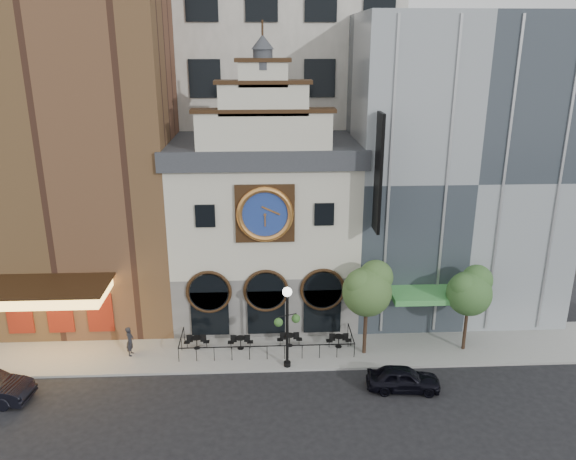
{
  "coord_description": "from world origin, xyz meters",
  "views": [
    {
      "loc": [
        -0.18,
        -28.57,
        18.3
      ],
      "look_at": [
        1.5,
        6.0,
        6.78
      ],
      "focal_mm": 35.0,
      "sensor_mm": 36.0,
      "label": 1
    }
  ],
  "objects_px": {
    "bistro_1": "(240,342)",
    "bistro_0": "(197,342)",
    "tree_left": "(368,288)",
    "bistro_3": "(339,340)",
    "pedestrian": "(130,341)",
    "lamppost": "(287,318)",
    "tree_right": "(470,290)",
    "car_right": "(403,379)",
    "bistro_2": "(290,339)"
  },
  "relations": [
    {
      "from": "tree_right",
      "to": "tree_left",
      "type": "bearing_deg",
      "value": -178.52
    },
    {
      "from": "lamppost",
      "to": "bistro_2",
      "type": "bearing_deg",
      "value": 61.96
    },
    {
      "from": "bistro_0",
      "to": "bistro_2",
      "type": "relative_size",
      "value": 1.0
    },
    {
      "from": "bistro_1",
      "to": "bistro_0",
      "type": "bearing_deg",
      "value": 176.86
    },
    {
      "from": "pedestrian",
      "to": "lamppost",
      "type": "xyz_separation_m",
      "value": [
        9.53,
        -1.75,
        2.21
      ]
    },
    {
      "from": "bistro_0",
      "to": "bistro_1",
      "type": "distance_m",
      "value": 2.74
    },
    {
      "from": "pedestrian",
      "to": "tree_right",
      "type": "xyz_separation_m",
      "value": [
        20.68,
        -0.24,
        3.07
      ]
    },
    {
      "from": "bistro_1",
      "to": "pedestrian",
      "type": "bearing_deg",
      "value": -176.56
    },
    {
      "from": "bistro_2",
      "to": "bistro_1",
      "type": "bearing_deg",
      "value": -176.63
    },
    {
      "from": "bistro_0",
      "to": "bistro_1",
      "type": "relative_size",
      "value": 1.0
    },
    {
      "from": "bistro_1",
      "to": "bistro_2",
      "type": "height_order",
      "value": "same"
    },
    {
      "from": "bistro_0",
      "to": "car_right",
      "type": "distance_m",
      "value": 12.8
    },
    {
      "from": "pedestrian",
      "to": "lamppost",
      "type": "height_order",
      "value": "lamppost"
    },
    {
      "from": "bistro_3",
      "to": "tree_left",
      "type": "distance_m",
      "value": 4.24
    },
    {
      "from": "bistro_2",
      "to": "bistro_3",
      "type": "relative_size",
      "value": 1.0
    },
    {
      "from": "bistro_1",
      "to": "bistro_2",
      "type": "xyz_separation_m",
      "value": [
        3.08,
        0.18,
        0.0
      ]
    },
    {
      "from": "tree_left",
      "to": "tree_right",
      "type": "bearing_deg",
      "value": 1.48
    },
    {
      "from": "bistro_0",
      "to": "car_right",
      "type": "relative_size",
      "value": 0.39
    },
    {
      "from": "tree_left",
      "to": "bistro_0",
      "type": "bearing_deg",
      "value": 174.75
    },
    {
      "from": "bistro_3",
      "to": "car_right",
      "type": "xyz_separation_m",
      "value": [
        2.99,
        -4.51,
        0.07
      ]
    },
    {
      "from": "bistro_0",
      "to": "tree_right",
      "type": "height_order",
      "value": "tree_right"
    },
    {
      "from": "bistro_0",
      "to": "bistro_2",
      "type": "bearing_deg",
      "value": 0.31
    },
    {
      "from": "bistro_3",
      "to": "lamppost",
      "type": "xyz_separation_m",
      "value": [
        -3.34,
        -2.04,
        2.68
      ]
    },
    {
      "from": "bistro_0",
      "to": "lamppost",
      "type": "relative_size",
      "value": 0.31
    },
    {
      "from": "lamppost",
      "to": "tree_right",
      "type": "height_order",
      "value": "tree_right"
    },
    {
      "from": "tree_left",
      "to": "bistro_1",
      "type": "bearing_deg",
      "value": 174.0
    },
    {
      "from": "car_right",
      "to": "lamppost",
      "type": "distance_m",
      "value": 7.27
    },
    {
      "from": "bistro_0",
      "to": "tree_left",
      "type": "distance_m",
      "value": 11.18
    },
    {
      "from": "car_right",
      "to": "tree_left",
      "type": "xyz_separation_m",
      "value": [
        -1.45,
        3.81,
        3.82
      ]
    },
    {
      "from": "bistro_1",
      "to": "bistro_3",
      "type": "height_order",
      "value": "same"
    },
    {
      "from": "bistro_2",
      "to": "bistro_0",
      "type": "bearing_deg",
      "value": -179.69
    },
    {
      "from": "car_right",
      "to": "pedestrian",
      "type": "bearing_deg",
      "value": 80.55
    },
    {
      "from": "tree_left",
      "to": "bistro_3",
      "type": "bearing_deg",
      "value": 155.41
    },
    {
      "from": "bistro_2",
      "to": "car_right",
      "type": "bearing_deg",
      "value": -38.33
    },
    {
      "from": "car_right",
      "to": "lamppost",
      "type": "bearing_deg",
      "value": 74.14
    },
    {
      "from": "bistro_1",
      "to": "lamppost",
      "type": "height_order",
      "value": "lamppost"
    },
    {
      "from": "bistro_3",
      "to": "tree_left",
      "type": "xyz_separation_m",
      "value": [
        1.54,
        -0.7,
        3.89
      ]
    },
    {
      "from": "bistro_1",
      "to": "car_right",
      "type": "distance_m",
      "value": 10.25
    },
    {
      "from": "bistro_3",
      "to": "pedestrian",
      "type": "height_order",
      "value": "pedestrian"
    },
    {
      "from": "bistro_0",
      "to": "pedestrian",
      "type": "relative_size",
      "value": 0.84
    },
    {
      "from": "bistro_1",
      "to": "bistro_3",
      "type": "xyz_separation_m",
      "value": [
        6.16,
        -0.11,
        0.0
      ]
    },
    {
      "from": "car_right",
      "to": "pedestrian",
      "type": "xyz_separation_m",
      "value": [
        -15.85,
        4.21,
        0.4
      ]
    },
    {
      "from": "car_right",
      "to": "lamppost",
      "type": "xyz_separation_m",
      "value": [
        -6.32,
        2.46,
        2.61
      ]
    },
    {
      "from": "bistro_1",
      "to": "tree_right",
      "type": "relative_size",
      "value": 0.29
    },
    {
      "from": "bistro_1",
      "to": "tree_left",
      "type": "relative_size",
      "value": 0.27
    },
    {
      "from": "bistro_0",
      "to": "tree_left",
      "type": "relative_size",
      "value": 0.27
    },
    {
      "from": "bistro_3",
      "to": "car_right",
      "type": "relative_size",
      "value": 0.39
    },
    {
      "from": "bistro_3",
      "to": "tree_right",
      "type": "height_order",
      "value": "tree_right"
    },
    {
      "from": "bistro_3",
      "to": "pedestrian",
      "type": "distance_m",
      "value": 12.88
    },
    {
      "from": "bistro_1",
      "to": "pedestrian",
      "type": "distance_m",
      "value": 6.73
    }
  ]
}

